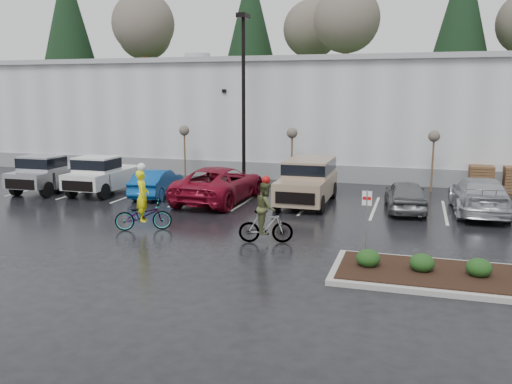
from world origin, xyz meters
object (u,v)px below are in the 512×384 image
(car_blue, at_px, (157,183))
(sapling_east, at_px, (434,140))
(car_red, at_px, (219,184))
(suv_tan, at_px, (307,182))
(pallet_stack_a, at_px, (481,178))
(cyclist_hivis, at_px, (143,210))
(car_grey, at_px, (406,196))
(lamppost, at_px, (243,82))
(sapling_west, at_px, (184,134))
(fire_lane_sign, at_px, (366,216))
(cyclist_olive, at_px, (266,219))
(sapling_mid, at_px, (292,136))
(pickup_silver, at_px, (54,172))
(car_far_silver, at_px, (479,196))
(pickup_white, at_px, (107,173))

(car_blue, bearing_deg, sapling_east, -164.67)
(car_red, height_order, suv_tan, suv_tan)
(pallet_stack_a, bearing_deg, sapling_east, -158.20)
(car_red, xyz_separation_m, cyclist_hivis, (-0.87, -5.91, -0.06))
(suv_tan, distance_m, car_grey, 4.47)
(car_blue, height_order, suv_tan, suv_tan)
(lamppost, xyz_separation_m, sapling_east, (10.00, 1.00, -2.96))
(sapling_west, bearing_deg, fire_lane_sign, -47.33)
(pallet_stack_a, bearing_deg, lamppost, -170.91)
(sapling_west, height_order, car_grey, sapling_west)
(sapling_west, height_order, suv_tan, sapling_west)
(car_blue, bearing_deg, suv_tan, 175.67)
(sapling_west, height_order, car_red, sapling_west)
(car_grey, xyz_separation_m, cyclist_hivis, (-9.42, -6.24, 0.09))
(lamppost, relative_size, cyclist_olive, 3.91)
(pallet_stack_a, relative_size, car_blue, 0.32)
(sapling_mid, relative_size, pickup_silver, 0.62)
(pallet_stack_a, relative_size, suv_tan, 0.26)
(car_far_silver, height_order, cyclist_hivis, cyclist_hivis)
(sapling_east, xyz_separation_m, pickup_white, (-16.18, -5.00, -1.75))
(sapling_west, distance_m, pallet_stack_a, 16.66)
(car_grey, bearing_deg, lamppost, -32.39)
(cyclist_hivis, bearing_deg, car_far_silver, -86.72)
(car_grey, bearing_deg, pickup_silver, -6.25)
(sapling_west, bearing_deg, car_far_silver, -17.03)
(lamppost, distance_m, cyclist_olive, 12.64)
(fire_lane_sign, bearing_deg, pickup_white, 150.85)
(lamppost, xyz_separation_m, cyclist_hivis, (-0.60, -10.50, -4.90))
(pallet_stack_a, distance_m, fire_lane_sign, 14.60)
(car_far_silver, xyz_separation_m, cyclist_hivis, (-12.46, -6.64, -0.00))
(sapling_east, relative_size, suv_tan, 0.63)
(fire_lane_sign, bearing_deg, sapling_east, 80.25)
(sapling_mid, xyz_separation_m, car_grey, (6.32, -5.26, -2.03))
(sapling_west, bearing_deg, car_red, -52.67)
(pickup_white, distance_m, car_blue, 3.01)
(suv_tan, bearing_deg, sapling_west, 149.17)
(sapling_west, bearing_deg, cyclist_hivis, -73.54)
(car_grey, bearing_deg, sapling_mid, -46.38)
(car_grey, xyz_separation_m, car_far_silver, (3.04, 0.41, 0.09))
(fire_lane_sign, bearing_deg, car_grey, 82.29)
(sapling_west, distance_m, car_red, 7.28)
(lamppost, height_order, suv_tan, lamppost)
(sapling_mid, bearing_deg, car_red, -111.78)
(sapling_mid, height_order, car_red, sapling_mid)
(pallet_stack_a, bearing_deg, car_grey, -120.44)
(car_far_silver, distance_m, cyclist_hivis, 14.12)
(sapling_mid, distance_m, car_blue, 8.03)
(pallet_stack_a, height_order, pickup_silver, pickup_silver)
(sapling_east, relative_size, pickup_silver, 0.62)
(sapling_west, bearing_deg, pallet_stack_a, 3.47)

